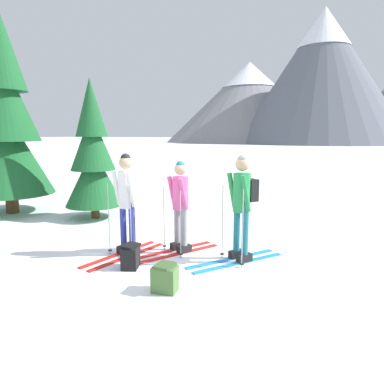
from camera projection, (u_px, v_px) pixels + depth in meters
name	position (u px, v px, depth m)	size (l,w,h in m)	color
ground_plane	(180.00, 253.00, 6.13)	(400.00, 400.00, 0.00)	white
skier_in_white	(126.00, 200.00, 5.93)	(0.63, 1.71, 1.75)	red
skier_in_pink	(180.00, 204.00, 6.09)	(1.07, 1.58, 1.62)	red
skier_in_green	(242.00, 202.00, 5.63)	(1.25, 1.61, 1.75)	#1E84D1
pine_tree_near	(93.00, 156.00, 8.48)	(1.41, 1.41, 3.40)	#51381E
pine_tree_mid	(5.00, 120.00, 8.91)	(2.21, 2.21, 5.33)	#51381E
backpack_on_snow_front	(165.00, 278.00, 4.62)	(0.35, 0.29, 0.38)	#4C7238
backpack_on_snow_beside	(130.00, 256.00, 5.44)	(0.34, 0.39, 0.38)	black
mountain_ridge_distant	(323.00, 90.00, 81.97)	(79.92, 49.40, 28.88)	gray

